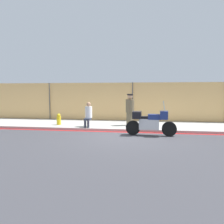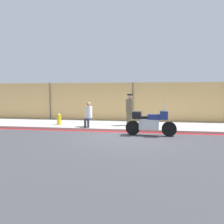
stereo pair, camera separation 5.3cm
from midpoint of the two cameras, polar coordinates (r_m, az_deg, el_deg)
ground_plane at (r=9.21m, az=3.70°, el=-6.37°), size 120.00×120.00×0.00m
sidewalk at (r=11.77m, az=4.77°, el=-3.54°), size 39.21×3.16×0.12m
curb_paint_stripe at (r=10.14m, az=4.15°, el=-5.29°), size 39.21×0.18×0.01m
storefront_fence at (r=13.31m, az=5.28°, el=2.46°), size 37.25×0.17×2.42m
motorcycle at (r=9.43m, az=9.84°, el=-2.49°), size 2.15×0.58×1.48m
officer_standing at (r=11.35m, az=4.56°, el=0.65°), size 0.43×0.43×1.63m
person_seated_on_curb at (r=10.93m, az=-6.34°, el=-0.32°), size 0.35×0.63×1.23m
fire_hydrant at (r=11.91m, az=-13.86°, el=-1.85°), size 0.22×0.27×0.59m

